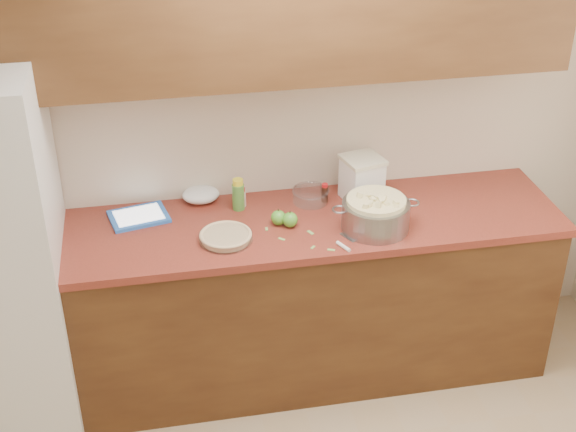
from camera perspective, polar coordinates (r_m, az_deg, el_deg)
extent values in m
plane|color=beige|center=(3.99, -0.51, 6.71)|extent=(3.60, 0.00, 3.60)
cube|color=#533217|center=(4.14, 0.36, -6.07)|extent=(2.60, 0.65, 0.88)
cube|color=#993729|center=(3.89, 0.38, -0.60)|extent=(2.64, 0.68, 0.04)
cube|color=brown|center=(3.61, -0.05, 15.12)|extent=(2.60, 0.34, 0.70)
cylinder|color=silver|center=(3.73, -4.45, -1.52)|extent=(0.25, 0.25, 0.03)
cylinder|color=#D9B589|center=(3.73, -4.45, -1.50)|extent=(0.23, 0.23, 0.03)
torus|color=#D9B589|center=(3.72, -4.46, -1.34)|extent=(0.24, 0.24, 0.02)
cylinder|color=gray|center=(3.81, 6.24, 0.04)|extent=(0.32, 0.32, 0.14)
torus|color=gray|center=(3.74, 3.70, 0.46)|extent=(0.07, 0.07, 0.01)
torus|color=gray|center=(3.83, 8.80, 0.95)|extent=(0.07, 0.07, 0.01)
cylinder|color=beige|center=(3.80, 6.25, 0.26)|extent=(0.28, 0.28, 0.15)
cube|color=white|center=(4.04, 5.27, 2.55)|extent=(0.21, 0.21, 0.21)
cube|color=beige|center=(3.98, 5.34, 4.02)|extent=(0.23, 0.23, 0.02)
cube|color=blue|center=(3.96, -10.57, -0.04)|extent=(0.31, 0.26, 0.02)
cube|color=white|center=(3.96, -10.58, 0.08)|extent=(0.25, 0.21, 0.00)
cube|color=gray|center=(3.75, 4.24, -1.53)|extent=(0.06, 0.10, 0.00)
cylinder|color=white|center=(3.67, 3.96, -2.18)|extent=(0.05, 0.09, 0.02)
cylinder|color=#4C8C38|center=(3.95, -3.55, 1.37)|extent=(0.06, 0.06, 0.14)
cylinder|color=yellow|center=(3.91, -3.59, 2.43)|extent=(0.05, 0.05, 0.03)
cylinder|color=beige|center=(3.99, -3.31, 1.25)|extent=(0.04, 0.04, 0.08)
cylinder|color=red|center=(3.97, -3.33, 1.89)|extent=(0.04, 0.04, 0.02)
cylinder|color=black|center=(4.03, 2.62, 1.57)|extent=(0.04, 0.04, 0.08)
cylinder|color=red|center=(4.01, 2.64, 2.19)|extent=(0.03, 0.03, 0.02)
cylinder|color=silver|center=(4.03, 1.62, 1.44)|extent=(0.18, 0.18, 0.07)
torus|color=silver|center=(4.01, 1.62, 1.83)|extent=(0.19, 0.19, 0.01)
ellipsoid|color=white|center=(4.05, -6.22, 1.52)|extent=(0.23, 0.21, 0.08)
sphere|color=#51A32E|center=(3.83, -0.68, -0.12)|extent=(0.07, 0.07, 0.07)
cylinder|color=#3F2D19|center=(3.81, -0.69, 0.43)|extent=(0.01, 0.01, 0.01)
sphere|color=#51A32E|center=(3.81, 0.15, -0.26)|extent=(0.07, 0.07, 0.07)
cylinder|color=#3F2D19|center=(3.79, 0.15, 0.30)|extent=(0.01, 0.01, 0.01)
cube|color=#8CBD5C|center=(3.73, -0.46, -1.65)|extent=(0.03, 0.03, 0.00)
cube|color=#8CBD5C|center=(3.66, 3.09, -2.42)|extent=(0.04, 0.03, 0.00)
cube|color=#8CBD5C|center=(3.67, 1.78, -2.24)|extent=(0.03, 0.03, 0.00)
cube|color=#8CBD5C|center=(3.81, -1.53, -0.93)|extent=(0.01, 0.03, 0.00)
cube|color=#8CBD5C|center=(3.78, 1.61, -1.18)|extent=(0.03, 0.04, 0.00)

